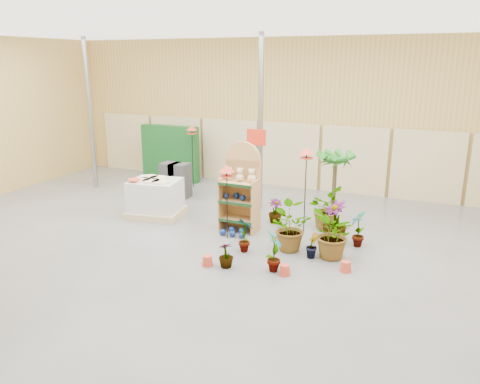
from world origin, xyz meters
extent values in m
cube|color=#585858|center=(0.00, 0.00, -0.05)|extent=(15.00, 12.00, 0.10)
cube|color=white|center=(0.00, 0.00, 4.55)|extent=(15.00, 12.00, 0.10)
cube|color=#AD8B47|center=(0.00, 6.05, 2.25)|extent=(15.00, 0.10, 4.50)
cylinder|color=gray|center=(-5.50, 3.50, 2.25)|extent=(0.14, 0.14, 4.50)
cylinder|color=gray|center=(0.00, 3.50, 2.25)|extent=(0.14, 0.14, 4.50)
cube|color=tan|center=(-6.00, 5.92, 1.00)|extent=(1.90, 0.06, 2.00)
cube|color=tan|center=(-4.00, 5.92, 1.00)|extent=(1.90, 0.06, 2.00)
cube|color=tan|center=(-2.00, 5.92, 1.00)|extent=(1.90, 0.06, 2.00)
cube|color=tan|center=(0.00, 5.92, 1.00)|extent=(1.90, 0.06, 2.00)
cube|color=tan|center=(2.00, 5.92, 1.00)|extent=(1.90, 0.06, 2.00)
cube|color=tan|center=(4.00, 5.92, 1.00)|extent=(1.90, 0.06, 2.00)
cube|color=#AA7C47|center=(0.18, 1.96, 0.81)|extent=(0.86, 0.08, 1.63)
cylinder|color=#AA7C47|center=(0.18, 1.96, 1.63)|extent=(0.86, 0.08, 0.86)
cube|color=#AA7C47|center=(0.18, 1.71, 0.29)|extent=(0.83, 0.48, 0.04)
cube|color=#0F3819|center=(0.18, 1.47, 0.29)|extent=(0.82, 0.03, 0.06)
cube|color=#AA7C47|center=(0.18, 1.71, 0.72)|extent=(0.83, 0.48, 0.04)
cube|color=#0F3819|center=(0.18, 1.47, 0.72)|extent=(0.82, 0.03, 0.06)
cube|color=#AA7C47|center=(0.18, 1.71, 1.15)|extent=(0.83, 0.48, 0.04)
cube|color=#0F3819|center=(0.18, 1.47, 1.15)|extent=(0.82, 0.03, 0.06)
cube|color=#AA7C47|center=(-0.23, 1.71, 0.62)|extent=(0.04, 0.48, 1.24)
cube|color=#AA7C47|center=(0.59, 1.71, 0.62)|extent=(0.04, 0.48, 1.24)
sphere|color=beige|center=(-0.11, 1.77, 1.25)|extent=(0.17, 0.17, 0.17)
sphere|color=beige|center=(-0.11, 1.77, 1.40)|extent=(0.13, 0.13, 0.13)
sphere|color=beige|center=(0.18, 1.77, 1.26)|extent=(0.18, 0.18, 0.18)
sphere|color=beige|center=(0.18, 1.77, 1.41)|extent=(0.13, 0.13, 0.13)
sphere|color=beige|center=(0.47, 1.77, 1.26)|extent=(0.19, 0.19, 0.19)
sphere|color=beige|center=(0.47, 1.77, 1.42)|extent=(0.13, 0.13, 0.13)
sphere|color=navy|center=(-0.13, 1.69, 0.81)|extent=(0.14, 0.14, 0.14)
sphere|color=navy|center=(0.08, 1.81, 0.81)|extent=(0.14, 0.14, 0.14)
sphere|color=navy|center=(0.28, 1.69, 0.81)|extent=(0.14, 0.14, 0.14)
sphere|color=navy|center=(0.49, 1.81, 0.81)|extent=(0.14, 0.14, 0.14)
sphere|color=navy|center=(-0.03, 1.28, 0.07)|extent=(0.15, 0.15, 0.15)
sphere|color=navy|center=(0.09, 1.52, 0.07)|extent=(0.15, 0.15, 0.15)
sphere|color=navy|center=(0.21, 1.28, 0.07)|extent=(0.15, 0.15, 0.15)
sphere|color=navy|center=(0.33, 1.52, 0.07)|extent=(0.15, 0.15, 0.15)
sphere|color=navy|center=(0.45, 1.28, 0.07)|extent=(0.15, 0.15, 0.15)
cube|color=tan|center=(-2.19, 1.87, 0.08)|extent=(1.47, 1.30, 0.16)
cube|color=silver|center=(-2.19, 1.87, 0.55)|extent=(1.35, 1.17, 0.76)
cylinder|color=beige|center=(-2.47, 1.71, 0.95)|extent=(0.44, 0.44, 0.04)
cylinder|color=beige|center=(-2.19, 1.71, 0.95)|extent=(0.44, 0.44, 0.04)
cylinder|color=beige|center=(-1.92, 1.71, 0.95)|extent=(0.44, 0.44, 0.04)
cylinder|color=beige|center=(-2.47, 2.03, 0.95)|extent=(0.44, 0.44, 0.04)
cylinder|color=beige|center=(-2.19, 2.03, 0.95)|extent=(0.44, 0.44, 0.04)
cube|color=#272727|center=(-2.46, 3.53, 0.25)|extent=(0.50, 0.50, 0.50)
cube|color=#272727|center=(-2.46, 3.53, 0.75)|extent=(0.50, 0.50, 0.50)
cube|color=#272727|center=(-2.76, 3.53, 0.25)|extent=(0.50, 0.50, 0.50)
cube|color=#272727|center=(-2.76, 3.53, 0.75)|extent=(0.50, 0.50, 0.50)
cube|color=#12491A|center=(-3.80, 5.20, 0.90)|extent=(2.00, 0.30, 1.80)
cylinder|color=gray|center=(0.10, 3.00, 1.10)|extent=(0.05, 0.05, 2.20)
cube|color=red|center=(0.10, 2.96, 2.00)|extent=(0.50, 0.03, 0.40)
cylinder|color=black|center=(0.13, 1.17, 0.71)|extent=(0.02, 0.02, 1.42)
cylinder|color=#C53F2C|center=(0.13, 1.17, 1.42)|extent=(0.30, 0.30, 0.02)
cone|color=#C53F2C|center=(0.13, 1.17, 1.59)|extent=(0.34, 0.34, 0.14)
cylinder|color=black|center=(1.59, 2.22, 0.87)|extent=(0.02, 0.02, 1.74)
cylinder|color=#C53F2C|center=(1.59, 2.22, 1.74)|extent=(0.30, 0.30, 0.02)
cone|color=#C53F2C|center=(1.59, 2.22, 1.91)|extent=(0.34, 0.34, 0.14)
cylinder|color=black|center=(-2.70, 4.71, 0.84)|extent=(0.02, 0.02, 1.68)
cylinder|color=#C53F2C|center=(-2.70, 4.71, 1.68)|extent=(0.30, 0.30, 0.02)
cone|color=#C53F2C|center=(-2.70, 4.71, 1.85)|extent=(0.34, 0.34, 0.14)
cylinder|color=#46381F|center=(2.05, 3.14, 0.76)|extent=(0.10, 0.10, 1.52)
imported|color=#216A1C|center=(0.80, 0.61, 0.38)|extent=(0.48, 0.44, 0.76)
imported|color=#216A1C|center=(1.57, 1.06, 0.50)|extent=(1.15, 1.09, 0.99)
imported|color=#216A1C|center=(2.37, 1.85, 0.47)|extent=(0.75, 0.75, 0.94)
imported|color=#216A1C|center=(2.88, 1.85, 0.40)|extent=(0.37, 0.48, 0.81)
imported|color=#216A1C|center=(1.95, 2.72, 0.48)|extent=(0.87, 0.97, 0.95)
imported|color=#216A1C|center=(0.76, -0.22, 0.25)|extent=(0.40, 0.40, 0.51)
imported|color=#216A1C|center=(1.66, -0.04, 0.41)|extent=(0.38, 0.49, 0.82)
imported|color=#216A1C|center=(2.13, 0.89, 0.26)|extent=(0.25, 0.30, 0.51)
imported|color=#216A1C|center=(2.53, 0.98, 0.51)|extent=(0.99, 1.08, 1.02)
imported|color=#216A1C|center=(0.77, 2.57, 0.30)|extent=(0.46, 0.46, 0.59)
camera|label=1|loc=(4.30, -7.67, 3.83)|focal=35.00mm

